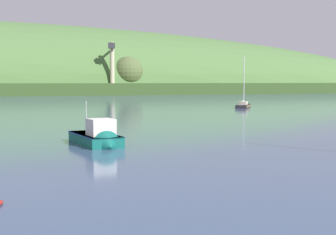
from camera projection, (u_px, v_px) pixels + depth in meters
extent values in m
cube|color=#314A21|center=(104.00, 88.00, 192.62)|extent=(599.97, 96.62, 3.87)
sphere|color=#4C5B33|center=(128.00, 72.00, 183.67)|extent=(11.37, 11.37, 11.37)
cube|color=#4C4C51|center=(112.00, 91.00, 176.70)|extent=(4.31, 4.31, 2.00)
cylinder|color=#BCB293|center=(112.00, 65.00, 176.06)|extent=(1.61, 1.61, 16.06)
cylinder|color=#BCB293|center=(113.00, 47.00, 180.23)|extent=(3.79, 11.48, 0.88)
cube|color=#333338|center=(112.00, 46.00, 173.50)|extent=(2.64, 2.37, 1.93)
cube|color=#232328|center=(243.00, 107.00, 84.34)|extent=(4.40, 5.36, 0.92)
cone|color=#232328|center=(245.00, 107.00, 86.82)|extent=(2.19, 2.06, 1.77)
cube|color=gold|center=(243.00, 106.00, 84.32)|extent=(4.41, 5.37, 0.11)
cube|color=#BCB299|center=(243.00, 103.00, 84.41)|extent=(2.33, 2.65, 0.51)
cylinder|color=silver|center=(244.00, 81.00, 84.65)|extent=(0.13, 0.13, 7.95)
cylinder|color=silver|center=(243.00, 101.00, 83.57)|extent=(1.59, 2.34, 0.10)
cube|color=#0F564C|center=(95.00, 142.00, 35.29)|extent=(3.15, 6.01, 1.15)
cone|color=#0F564C|center=(109.00, 147.00, 32.73)|extent=(2.12, 1.21, 2.00)
cube|color=navy|center=(95.00, 134.00, 35.25)|extent=(3.19, 6.02, 0.08)
cube|color=silver|center=(101.00, 127.00, 34.07)|extent=(1.88, 2.02, 1.14)
cube|color=#192833|center=(105.00, 126.00, 33.32)|extent=(1.41, 0.29, 0.64)
cylinder|color=#B2B2B7|center=(86.00, 116.00, 36.99)|extent=(0.06, 0.06, 2.23)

